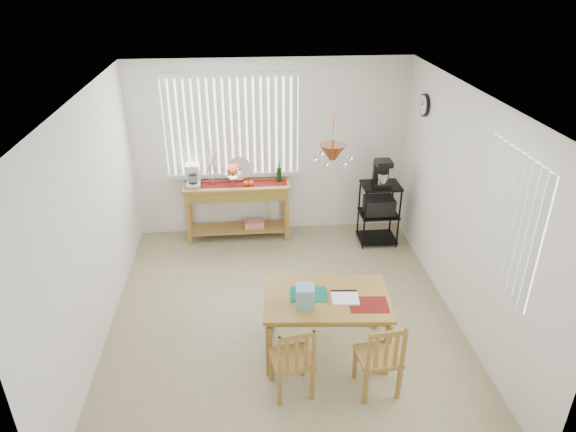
{
  "coord_description": "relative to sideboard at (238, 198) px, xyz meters",
  "views": [
    {
      "loc": [
        -0.39,
        -4.86,
        3.78
      ],
      "look_at": [
        0.1,
        0.55,
        1.05
      ],
      "focal_mm": 32.0,
      "sensor_mm": 36.0,
      "label": 1
    }
  ],
  "objects": [
    {
      "name": "ground",
      "position": [
        0.51,
        -2.01,
        -0.65
      ],
      "size": [
        4.0,
        4.5,
        0.01
      ],
      "primitive_type": "cube",
      "color": "tan"
    },
    {
      "name": "room_shell",
      "position": [
        0.51,
        -2.0,
        1.04
      ],
      "size": [
        4.2,
        4.7,
        2.7
      ],
      "color": "white",
      "rests_on": "ground"
    },
    {
      "name": "sideboard",
      "position": [
        0.0,
        0.0,
        0.0
      ],
      "size": [
        1.53,
        0.43,
        0.86
      ],
      "color": "#A47B37",
      "rests_on": "ground"
    },
    {
      "name": "sideboard_items",
      "position": [
        -0.27,
        0.02,
        0.35
      ],
      "size": [
        1.46,
        0.36,
        0.66
      ],
      "color": "maroon",
      "rests_on": "sideboard"
    },
    {
      "name": "wire_cart",
      "position": [
        2.03,
        -0.34,
        -0.09
      ],
      "size": [
        0.54,
        0.43,
        0.92
      ],
      "color": "black",
      "rests_on": "ground"
    },
    {
      "name": "cart_items",
      "position": [
        2.03,
        -0.33,
        0.45
      ],
      "size": [
        0.22,
        0.26,
        0.38
      ],
      "color": "black",
      "rests_on": "wire_cart"
    },
    {
      "name": "dining_table",
      "position": [
        0.9,
        -2.62,
        -0.04
      ],
      "size": [
        1.34,
        0.93,
        0.69
      ],
      "color": "#A47B37",
      "rests_on": "ground"
    },
    {
      "name": "table_items",
      "position": [
        0.77,
        -2.72,
        0.12
      ],
      "size": [
        0.98,
        0.54,
        0.22
      ],
      "color": "#126A57",
      "rests_on": "dining_table"
    },
    {
      "name": "chair_left",
      "position": [
        0.5,
        -3.2,
        -0.25
      ],
      "size": [
        0.43,
        0.43,
        0.82
      ],
      "color": "#A47B37",
      "rests_on": "ground"
    },
    {
      "name": "chair_right",
      "position": [
        1.32,
        -3.25,
        -0.24
      ],
      "size": [
        0.42,
        0.42,
        0.84
      ],
      "color": "#A47B37",
      "rests_on": "ground"
    }
  ]
}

